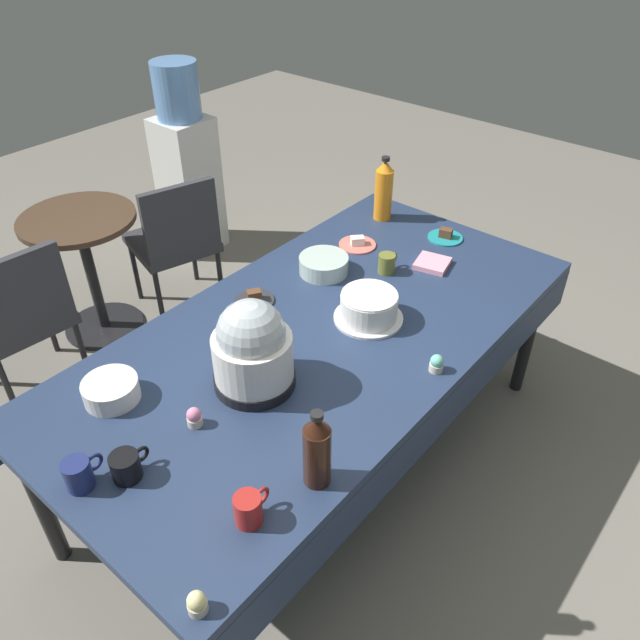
{
  "coord_description": "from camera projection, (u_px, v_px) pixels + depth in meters",
  "views": [
    {
      "loc": [
        -1.43,
        -1.2,
        2.22
      ],
      "look_at": [
        0.0,
        0.0,
        0.8
      ],
      "focal_mm": 34.71,
      "sensor_mm": 36.0,
      "label": 1
    }
  ],
  "objects": [
    {
      "name": "maroon_chair_right",
      "position": [
        176.0,
        238.0,
        3.47
      ],
      "size": [
        0.54,
        0.54,
        0.85
      ],
      "color": "#333338",
      "rests_on": "ground"
    },
    {
      "name": "soda_bottle_cola",
      "position": [
        317.0,
        450.0,
        1.73
      ],
      "size": [
        0.08,
        0.08,
        0.27
      ],
      "color": "#33190F",
      "rests_on": "potluck_table"
    },
    {
      "name": "dessert_plate_teal",
      "position": [
        445.0,
        236.0,
        2.94
      ],
      "size": [
        0.17,
        0.17,
        0.05
      ],
      "color": "teal",
      "rests_on": "potluck_table"
    },
    {
      "name": "glass_salad_bowl",
      "position": [
        324.0,
        265.0,
        2.68
      ],
      "size": [
        0.21,
        0.21,
        0.08
      ],
      "primitive_type": "cylinder",
      "color": "#B2C6BC",
      "rests_on": "potluck_table"
    },
    {
      "name": "coffee_mug_olive",
      "position": [
        387.0,
        263.0,
        2.68
      ],
      "size": [
        0.11,
        0.07,
        0.09
      ],
      "color": "olive",
      "rests_on": "potluck_table"
    },
    {
      "name": "ground",
      "position": [
        320.0,
        459.0,
        2.83
      ],
      "size": [
        9.0,
        9.0,
        0.0
      ],
      "primitive_type": "plane",
      "color": "slate"
    },
    {
      "name": "cupcake_mint",
      "position": [
        197.0,
        603.0,
        1.48
      ],
      "size": [
        0.05,
        0.05,
        0.07
      ],
      "color": "beige",
      "rests_on": "potluck_table"
    },
    {
      "name": "cupcake_cocoa",
      "position": [
        437.0,
        364.0,
        2.17
      ],
      "size": [
        0.05,
        0.05,
        0.07
      ],
      "color": "beige",
      "rests_on": "potluck_table"
    },
    {
      "name": "water_cooler",
      "position": [
        187.0,
        166.0,
        4.02
      ],
      "size": [
        0.32,
        0.32,
        1.24
      ],
      "color": "silver",
      "rests_on": "ground"
    },
    {
      "name": "cupcake_rose",
      "position": [
        194.0,
        417.0,
        1.97
      ],
      "size": [
        0.05,
        0.05,
        0.07
      ],
      "color": "beige",
      "rests_on": "potluck_table"
    },
    {
      "name": "round_cafe_table",
      "position": [
        86.0,
        254.0,
        3.32
      ],
      "size": [
        0.6,
        0.6,
        0.72
      ],
      "color": "#473323",
      "rests_on": "ground"
    },
    {
      "name": "ceramic_snack_bowl",
      "position": [
        111.0,
        390.0,
        2.06
      ],
      "size": [
        0.19,
        0.19,
        0.07
      ],
      "primitive_type": "cylinder",
      "color": "silver",
      "rests_on": "potluck_table"
    },
    {
      "name": "maroon_chair_left",
      "position": [
        20.0,
        314.0,
        2.9
      ],
      "size": [
        0.47,
        0.47,
        0.85
      ],
      "color": "#333338",
      "rests_on": "ground"
    },
    {
      "name": "dessert_plate_coral",
      "position": [
        357.0,
        244.0,
        2.88
      ],
      "size": [
        0.17,
        0.17,
        0.04
      ],
      "color": "#E07266",
      "rests_on": "potluck_table"
    },
    {
      "name": "dessert_plate_charcoal",
      "position": [
        254.0,
        299.0,
        2.52
      ],
      "size": [
        0.16,
        0.16,
        0.05
      ],
      "color": "#2D2D33",
      "rests_on": "potluck_table"
    },
    {
      "name": "slow_cooker",
      "position": [
        252.0,
        349.0,
        2.05
      ],
      "size": [
        0.28,
        0.28,
        0.34
      ],
      "color": "black",
      "rests_on": "potluck_table"
    },
    {
      "name": "potluck_table",
      "position": [
        320.0,
        343.0,
        2.41
      ],
      "size": [
        2.2,
        1.1,
        0.75
      ],
      "color": "navy",
      "rests_on": "ground"
    },
    {
      "name": "coffee_mug_navy",
      "position": [
        79.0,
        474.0,
        1.77
      ],
      "size": [
        0.12,
        0.08,
        0.1
      ],
      "color": "navy",
      "rests_on": "potluck_table"
    },
    {
      "name": "soda_bottle_orange_juice",
      "position": [
        384.0,
        190.0,
        3.02
      ],
      "size": [
        0.09,
        0.09,
        0.32
      ],
      "color": "orange",
      "rests_on": "potluck_table"
    },
    {
      "name": "frosted_layer_cake",
      "position": [
        369.0,
        307.0,
        2.4
      ],
      "size": [
        0.27,
        0.27,
        0.12
      ],
      "color": "silver",
      "rests_on": "potluck_table"
    },
    {
      "name": "coffee_mug_red",
      "position": [
        249.0,
        509.0,
        1.67
      ],
      "size": [
        0.12,
        0.08,
        0.1
      ],
      "color": "#B2231E",
      "rests_on": "potluck_table"
    },
    {
      "name": "coffee_mug_black",
      "position": [
        126.0,
        466.0,
        1.8
      ],
      "size": [
        0.13,
        0.09,
        0.09
      ],
      "color": "black",
      "rests_on": "potluck_table"
    },
    {
      "name": "paper_napkin_stack",
      "position": [
        432.0,
        263.0,
        2.74
      ],
      "size": [
        0.17,
        0.17,
        0.02
      ],
      "primitive_type": "cube",
      "rotation": [
        0.0,
        0.0,
        0.24
      ],
      "color": "pink",
      "rests_on": "potluck_table"
    }
  ]
}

